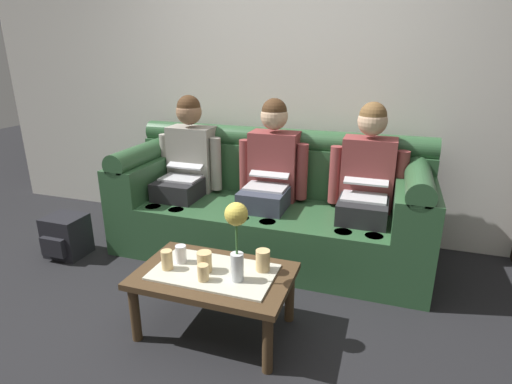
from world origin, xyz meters
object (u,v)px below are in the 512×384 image
Objects in this scene: person_right at (366,182)px; cup_far_center at (263,260)px; couch at (270,208)px; backpack_left at (66,236)px; flower_vase at (237,231)px; cup_near_right at (204,262)px; person_middle at (270,173)px; coffee_table at (214,280)px; cup_far_right at (203,273)px; cup_near_left at (181,254)px; cup_far_left at (167,260)px; person_left at (186,165)px.

cup_far_center is at bearing -115.56° from person_right.
backpack_left is (-1.51, -0.61, -0.21)m from couch.
flower_vase is 0.31m from cup_near_right.
person_middle is 1.13m from coffee_table.
backpack_left is (-1.49, 0.58, -0.27)m from cup_far_right.
person_middle reaches higher than cup_near_left.
cup_near_right is 0.35× the size of backpack_left.
backpack_left is (-1.67, 0.52, -0.52)m from flower_vase.
flower_vase is 4.25× the size of cup_near_left.
person_right reaches higher than cup_far_left.
cup_far_right is (0.04, -0.09, -0.01)m from cup_near_right.
cup_far_right is 1.63m from backpack_left.
person_middle is at bearing 90.00° from coffee_table.
flower_vase is at bearing 18.91° from cup_far_right.
cup_near_left is 0.91× the size of cup_near_right.
cup_far_center reaches higher than coffee_table.
couch reaches higher than cup_far_left.
coffee_table is 7.21× the size of cup_far_center.
couch reaches higher than cup_far_center.
flower_vase is (0.16, -0.05, 0.35)m from coffee_table.
cup_far_center is (0.10, 0.15, -0.23)m from flower_vase.
cup_far_left is at bearing -111.44° from cup_near_left.
person_middle reaches higher than couch.
flower_vase is at bearing -15.88° from coffee_table.
couch is at bearing 90.00° from coffee_table.
person_right is 3.73× the size of backpack_left.
coffee_table is 0.30m from cup_far_center.
cup_near_left is at bearing -172.29° from cup_far_center.
person_left is at bearing -180.00° from person_middle.
couch is at bearing 89.33° from cup_far_right.
couch reaches higher than flower_vase.
person_middle and person_right have the same top height.
couch is 23.10× the size of cup_near_left.
cup_far_right is at bearing -10.45° from cup_far_left.
person_left is at bearing 121.74° from cup_near_right.
person_right is at bearing -0.02° from person_middle.
cup_far_left is (-0.26, -0.06, 0.12)m from coffee_table.
person_left is at bearing 179.99° from person_right.
cup_near_right is at bearing -15.37° from cup_near_left.
couch is 5.44× the size of flower_vase.
cup_near_right reaches higher than cup_far_left.
person_left is 10.07× the size of cup_far_center.
couch is 2.76× the size of coffee_table.
flower_vase is 3.66× the size of cup_far_center.
cup_far_left is (-0.04, -0.09, 0.00)m from cup_near_left.
cup_far_right is (-0.01, -1.19, -0.22)m from person_middle.
person_right is at bearing -0.36° from couch.
cup_far_center is 0.54m from cup_far_left.
cup_far_center reaches higher than cup_near_right.
person_middle reaches higher than cup_far_left.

